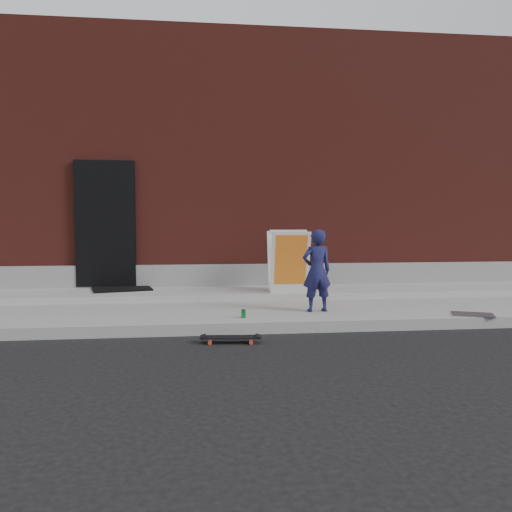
{
  "coord_description": "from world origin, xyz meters",
  "views": [
    {
      "loc": [
        -0.92,
        -6.23,
        1.43
      ],
      "look_at": [
        -0.13,
        0.8,
        0.95
      ],
      "focal_mm": 35.0,
      "sensor_mm": 36.0,
      "label": 1
    }
  ],
  "objects": [
    {
      "name": "apron",
      "position": [
        0.0,
        2.4,
        0.2
      ],
      "size": [
        20.0,
        1.2,
        0.1
      ],
      "primitive_type": "cube",
      "color": "gray",
      "rests_on": "sidewalk"
    },
    {
      "name": "child",
      "position": [
        0.74,
        0.73,
        0.74
      ],
      "size": [
        0.46,
        0.33,
        1.17
      ],
      "primitive_type": "imported",
      "rotation": [
        0.0,
        0.0,
        3.26
      ],
      "color": "#1A1B49",
      "rests_on": "sidewalk"
    },
    {
      "name": "sidewalk",
      "position": [
        0.0,
        1.5,
        0.07
      ],
      "size": [
        20.0,
        3.0,
        0.15
      ],
      "primitive_type": "cube",
      "color": "gray",
      "rests_on": "ground"
    },
    {
      "name": "pizza_sign",
      "position": [
        0.55,
        1.98,
        0.78
      ],
      "size": [
        0.64,
        0.75,
        1.05
      ],
      "color": "silver",
      "rests_on": "apron"
    },
    {
      "name": "ground",
      "position": [
        0.0,
        0.0,
        0.0
      ],
      "size": [
        80.0,
        80.0,
        0.0
      ],
      "primitive_type": "plane",
      "color": "black",
      "rests_on": "ground"
    },
    {
      "name": "doormat",
      "position": [
        -2.3,
        2.7,
        0.26
      ],
      "size": [
        1.15,
        1.02,
        0.03
      ],
      "primitive_type": "cube",
      "rotation": [
        0.0,
        0.0,
        0.25
      ],
      "color": "black",
      "rests_on": "apron"
    },
    {
      "name": "building",
      "position": [
        -0.0,
        6.99,
        2.5
      ],
      "size": [
        20.0,
        8.1,
        5.0
      ],
      "color": "maroon",
      "rests_on": "ground"
    },
    {
      "name": "utility_plate",
      "position": [
        2.82,
        0.2,
        0.16
      ],
      "size": [
        0.63,
        0.52,
        0.02
      ],
      "primitive_type": "cube",
      "rotation": [
        0.0,
        0.0,
        -0.41
      ],
      "color": "#55545A",
      "rests_on": "sidewalk"
    },
    {
      "name": "skateboard",
      "position": [
        -0.57,
        -0.42,
        0.06
      ],
      "size": [
        0.71,
        0.23,
        0.08
      ],
      "color": "red",
      "rests_on": "ground"
    },
    {
      "name": "soda_can",
      "position": [
        -0.35,
        0.35,
        0.21
      ],
      "size": [
        0.07,
        0.07,
        0.11
      ],
      "primitive_type": "cylinder",
      "rotation": [
        0.0,
        0.0,
        0.1
      ],
      "color": "#187B39",
      "rests_on": "sidewalk"
    }
  ]
}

